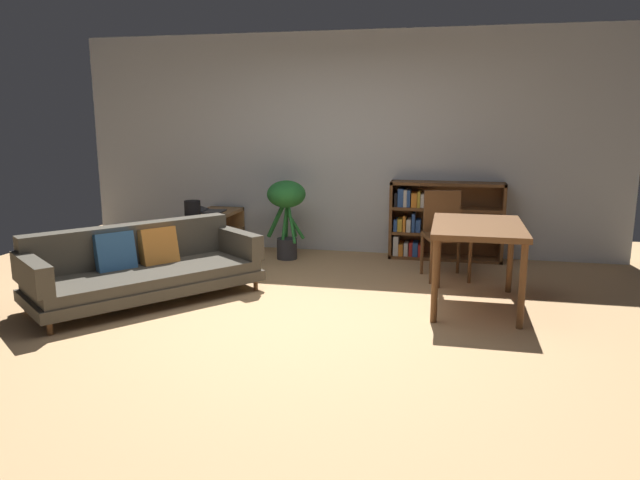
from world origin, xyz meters
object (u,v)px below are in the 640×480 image
object	(u,v)px
fabric_couch	(142,267)
bookshelf	(437,221)
media_console	(210,235)
dining_table	(478,234)
potted_floor_plant	(286,205)
dining_chair_near	(444,229)
desk_speaker	(193,209)
open_laptop	(208,210)

from	to	relation	value
fabric_couch	bookshelf	size ratio (longest dim) A/B	1.62
media_console	dining_table	world-z (taller)	dining_table
potted_floor_plant	dining_chair_near	xyz separation A→B (m)	(1.85, -0.43, -0.14)
potted_floor_plant	dining_chair_near	bearing A→B (deg)	-12.99
desk_speaker	bookshelf	xyz separation A→B (m)	(2.77, 0.86, -0.18)
media_console	desk_speaker	bearing A→B (deg)	-99.46
media_console	dining_chair_near	bearing A→B (deg)	-6.98
open_laptop	bookshelf	world-z (taller)	bookshelf
dining_chair_near	open_laptop	bearing A→B (deg)	170.79
potted_floor_plant	dining_table	world-z (taller)	potted_floor_plant
fabric_couch	desk_speaker	bearing A→B (deg)	94.98
dining_chair_near	bookshelf	size ratio (longest dim) A/B	0.69
fabric_couch	dining_table	distance (m)	3.09
fabric_couch	desk_speaker	distance (m)	1.46
potted_floor_plant	bookshelf	distance (m)	1.82
dining_chair_near	dining_table	bearing A→B (deg)	-73.11
dining_table	dining_chair_near	bearing A→B (deg)	106.89
open_laptop	dining_chair_near	xyz separation A→B (m)	(2.87, -0.47, -0.04)
dining_table	desk_speaker	bearing A→B (deg)	162.87
potted_floor_plant	open_laptop	bearing A→B (deg)	177.87
dining_table	potted_floor_plant	bearing A→B (deg)	146.88
bookshelf	fabric_couch	bearing A→B (deg)	-139.33
fabric_couch	dining_chair_near	xyz separation A→B (m)	(2.74, 1.42, 0.21)
fabric_couch	dining_chair_near	size ratio (longest dim) A/B	2.36
fabric_couch	open_laptop	bearing A→B (deg)	93.97
desk_speaker	bookshelf	bearing A→B (deg)	17.26
open_laptop	bookshelf	size ratio (longest dim) A/B	0.34
open_laptop	potted_floor_plant	world-z (taller)	potted_floor_plant
open_laptop	bookshelf	distance (m)	2.81
desk_speaker	dining_table	bearing A→B (deg)	-17.13
potted_floor_plant	dining_table	distance (m)	2.57
open_laptop	dining_chair_near	bearing A→B (deg)	-9.21
potted_floor_plant	dining_chair_near	size ratio (longest dim) A/B	1.04
media_console	potted_floor_plant	xyz separation A→B (m)	(0.95, 0.08, 0.39)
desk_speaker	potted_floor_plant	xyz separation A→B (m)	(1.01, 0.43, 0.02)
open_laptop	desk_speaker	xyz separation A→B (m)	(0.01, -0.47, 0.08)
dining_chair_near	desk_speaker	bearing A→B (deg)	-179.95
potted_floor_plant	desk_speaker	bearing A→B (deg)	-156.88
desk_speaker	bookshelf	world-z (taller)	bookshelf
media_console	bookshelf	world-z (taller)	bookshelf
fabric_couch	potted_floor_plant	bearing A→B (deg)	64.37
fabric_couch	dining_chair_near	bearing A→B (deg)	27.32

